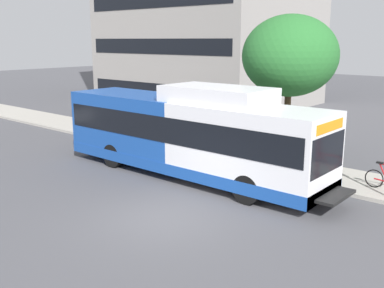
{
  "coord_description": "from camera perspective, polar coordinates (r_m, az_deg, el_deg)",
  "views": [
    {
      "loc": [
        -9.2,
        -8.92,
        5.31
      ],
      "look_at": [
        2.88,
        1.38,
        1.6
      ],
      "focal_mm": 41.89,
      "sensor_mm": 36.0,
      "label": 1
    }
  ],
  "objects": [
    {
      "name": "ground_plane",
      "position": [
        19.98,
        -20.27,
        -3.1
      ],
      "size": [
        120.0,
        120.0,
        0.0
      ],
      "primitive_type": "plane",
      "color": "#4C4C51"
    },
    {
      "name": "sidewalk_curb",
      "position": [
        22.64,
        -2.15,
        -0.24
      ],
      "size": [
        3.0,
        56.0,
        0.14
      ],
      "primitive_type": "cube",
      "color": "#A8A399",
      "rests_on": "ground"
    },
    {
      "name": "transit_bus",
      "position": [
        17.52,
        -0.41,
        1.28
      ],
      "size": [
        2.58,
        12.25,
        3.65
      ],
      "color": "white",
      "rests_on": "ground"
    },
    {
      "name": "street_tree_near_stop",
      "position": [
        19.63,
        12.36,
        10.88
      ],
      "size": [
        4.03,
        4.03,
        6.22
      ],
      "color": "#4C3823",
      "rests_on": "sidewalk_curb"
    },
    {
      "name": "lattice_comm_tower",
      "position": [
        50.57,
        -10.99,
        16.73
      ],
      "size": [
        1.1,
        1.1,
        26.29
      ],
      "color": "#B7B7BC",
      "rests_on": "ground"
    }
  ]
}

